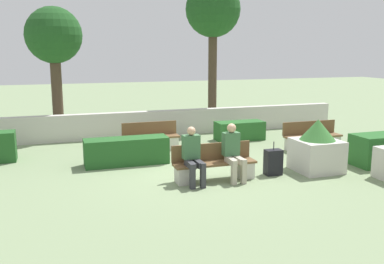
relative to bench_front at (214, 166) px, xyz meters
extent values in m
plane|color=gray|center=(-0.16, 0.80, -0.32)|extent=(60.00, 60.00, 0.00)
cube|color=beige|center=(-0.16, 5.47, 0.12)|extent=(14.18, 0.30, 0.88)
cube|color=brown|center=(0.00, -0.05, 0.08)|extent=(1.95, 0.44, 0.05)
cube|color=brown|center=(0.00, 0.20, 0.31)|extent=(1.95, 0.04, 0.40)
cube|color=beige|center=(-0.74, -0.05, -0.13)|extent=(0.36, 0.40, 0.38)
cube|color=beige|center=(0.74, -0.05, -0.13)|extent=(0.36, 0.40, 0.38)
cube|color=brown|center=(-0.71, 3.36, 0.08)|extent=(1.69, 0.44, 0.05)
cube|color=brown|center=(-0.71, 3.60, 0.31)|extent=(1.69, 0.04, 0.40)
cube|color=beige|center=(-1.33, 3.36, -0.13)|extent=(0.36, 0.40, 0.38)
cube|color=beige|center=(-0.10, 3.36, -0.13)|extent=(0.36, 0.40, 0.38)
cube|color=brown|center=(3.97, 1.95, 0.08)|extent=(1.82, 0.44, 0.05)
cube|color=brown|center=(3.97, 2.19, 0.31)|extent=(1.82, 0.04, 0.40)
cube|color=beige|center=(3.29, 1.95, -0.13)|extent=(0.36, 0.40, 0.38)
cube|color=beige|center=(4.65, 1.95, -0.13)|extent=(0.36, 0.40, 0.38)
cube|color=#B2A893|center=(0.30, -0.26, 0.17)|extent=(0.14, 0.46, 0.13)
cube|color=#B2A893|center=(0.50, -0.26, 0.17)|extent=(0.14, 0.46, 0.13)
cube|color=#B2A893|center=(0.28, -0.49, -0.04)|extent=(0.11, 0.11, 0.56)
cube|color=#B2A893|center=(0.52, -0.49, -0.04)|extent=(0.11, 0.11, 0.56)
cube|color=#3D6B42|center=(0.40, -0.02, 0.51)|extent=(0.38, 0.22, 0.54)
sphere|color=tan|center=(0.40, -0.04, 0.88)|extent=(0.21, 0.21, 0.21)
cube|color=#333338|center=(-0.67, -0.26, 0.17)|extent=(0.14, 0.46, 0.13)
cube|color=#333338|center=(-0.47, -0.26, 0.17)|extent=(0.14, 0.46, 0.13)
cube|color=#333338|center=(-0.69, -0.49, -0.04)|extent=(0.11, 0.11, 0.56)
cube|color=#333338|center=(-0.45, -0.49, -0.04)|extent=(0.11, 0.11, 0.56)
cube|color=#3D6B42|center=(-0.57, -0.02, 0.51)|extent=(0.38, 0.22, 0.54)
sphere|color=tan|center=(-0.57, -0.04, 0.87)|extent=(0.19, 0.19, 0.19)
cube|color=#235623|center=(-1.69, 2.01, 0.03)|extent=(2.18, 0.66, 0.70)
cube|color=#286028|center=(2.43, 3.90, -0.01)|extent=(1.62, 0.68, 0.63)
cube|color=beige|center=(2.68, -0.11, 0.07)|extent=(1.05, 1.05, 0.79)
cone|color=#387533|center=(2.68, -0.11, 0.72)|extent=(0.88, 0.88, 0.51)
cube|color=black|center=(1.49, -0.07, -0.01)|extent=(0.41, 0.26, 0.62)
cylinder|color=#333338|center=(1.49, -0.07, 0.40)|extent=(0.02, 0.02, 0.20)
cylinder|color=#473828|center=(-3.29, 6.53, 1.15)|extent=(0.36, 0.36, 2.94)
sphere|color=#1E4C1E|center=(-3.29, 6.53, 3.14)|extent=(1.90, 1.90, 1.90)
cylinder|color=#473828|center=(2.46, 6.56, 1.63)|extent=(0.33, 0.33, 3.89)
sphere|color=#1E4C1E|center=(2.46, 6.56, 4.14)|extent=(2.07, 2.07, 2.07)
camera|label=1|loc=(-3.51, -8.92, 2.65)|focal=40.00mm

